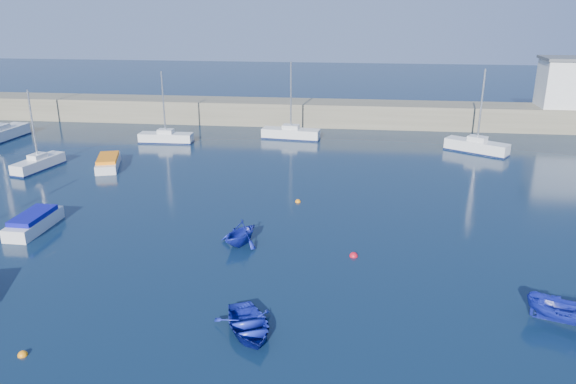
# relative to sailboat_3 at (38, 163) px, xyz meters

# --- Properties ---
(ground) EXTENTS (220.00, 220.00, 0.00)m
(ground) POSITION_rel_sailboat_3_xyz_m (21.57, -25.22, -0.54)
(ground) COLOR #0C1F37
(ground) RESTS_ON ground
(back_wall) EXTENTS (96.00, 4.50, 2.60)m
(back_wall) POSITION_rel_sailboat_3_xyz_m (21.57, 20.78, 0.76)
(back_wall) COLOR #6F6955
(back_wall) RESTS_ON ground
(sailboat_3) EXTENTS (2.48, 5.24, 6.79)m
(sailboat_3) POSITION_rel_sailboat_3_xyz_m (0.00, 0.00, 0.00)
(sailboat_3) COLOR silver
(sailboat_3) RESTS_ON ground
(sailboat_5) EXTENTS (5.37, 1.58, 7.12)m
(sailboat_5) POSITION_rel_sailboat_3_xyz_m (7.81, 10.28, -0.00)
(sailboat_5) COLOR silver
(sailboat_5) RESTS_ON ground
(sailboat_6) EXTENTS (6.10, 2.37, 7.87)m
(sailboat_6) POSITION_rel_sailboat_3_xyz_m (20.15, 13.37, 0.04)
(sailboat_6) COLOR silver
(sailboat_6) RESTS_ON ground
(sailboat_7) EXTENTS (5.79, 4.48, 7.80)m
(sailboat_7) POSITION_rel_sailboat_3_xyz_m (38.19, 9.99, 0.08)
(sailboat_7) COLOR silver
(sailboat_7) RESTS_ON ground
(motorboat_1) EXTENTS (1.68, 4.56, 1.11)m
(motorboat_1) POSITION_rel_sailboat_3_xyz_m (6.69, -12.40, -0.02)
(motorboat_1) COLOR silver
(motorboat_1) RESTS_ON ground
(motorboat_2) EXTENTS (3.07, 5.10, 0.99)m
(motorboat_2) POSITION_rel_sailboat_3_xyz_m (5.64, 1.28, -0.08)
(motorboat_2) COLOR silver
(motorboat_2) RESTS_ON ground
(dinghy_center) EXTENTS (3.89, 4.41, 0.76)m
(dinghy_center) POSITION_rel_sailboat_3_xyz_m (22.27, -22.23, -0.17)
(dinghy_center) COLOR #17239E
(dinghy_center) RESTS_ON ground
(dinghy_left) EXTENTS (3.46, 3.64, 1.50)m
(dinghy_left) POSITION_rel_sailboat_3_xyz_m (20.11, -13.09, 0.20)
(dinghy_left) COLOR #17239E
(dinghy_left) RESTS_ON ground
(dinghy_right) EXTENTS (3.59, 2.59, 1.30)m
(dinghy_right) POSITION_rel_sailboat_3_xyz_m (36.25, -19.99, 0.11)
(dinghy_right) COLOR #17239E
(dinghy_right) RESTS_ON ground
(buoy_0) EXTENTS (0.41, 0.41, 0.41)m
(buoy_0) POSITION_rel_sailboat_3_xyz_m (13.32, -24.92, -0.54)
(buoy_0) COLOR orange
(buoy_0) RESTS_ON ground
(buoy_1) EXTENTS (0.49, 0.49, 0.49)m
(buoy_1) POSITION_rel_sailboat_3_xyz_m (26.81, -13.95, -0.54)
(buoy_1) COLOR red
(buoy_1) RESTS_ON ground
(buoy_3) EXTENTS (0.40, 0.40, 0.40)m
(buoy_3) POSITION_rel_sailboat_3_xyz_m (22.78, -5.44, -0.54)
(buoy_3) COLOR orange
(buoy_3) RESTS_ON ground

